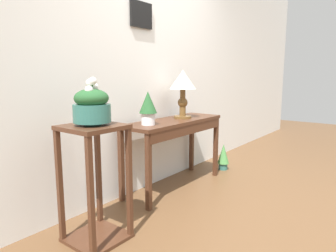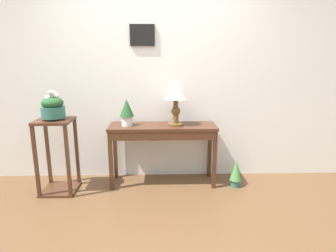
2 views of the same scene
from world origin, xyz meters
name	(u,v)px [view 1 (image 1 of 2)]	position (x,y,z in m)	size (l,w,h in m)	color
ground_plane	(288,223)	(0.00, 0.00, 0.00)	(12.00, 12.00, 0.01)	brown
back_wall_with_art	(147,58)	(0.00, 1.54, 1.40)	(9.00, 0.13, 2.80)	silver
console_table	(176,130)	(0.08, 1.22, 0.64)	(1.29, 0.41, 0.75)	#472819
table_lamp	(183,84)	(0.24, 1.25, 1.12)	(0.29, 0.29, 0.52)	brown
potted_plant_on_console	(148,106)	(-0.34, 1.24, 0.92)	(0.17, 0.17, 0.32)	silver
pedestal_stand_left	(95,184)	(-1.14, 1.05, 0.43)	(0.39, 0.39, 0.87)	#472819
planter_bowl_wide	(92,105)	(-1.14, 1.05, 1.01)	(0.26, 0.26, 0.33)	#2D665B
potted_plant_floor	(223,156)	(0.97, 1.11, 0.18)	(0.15, 0.15, 0.34)	#2D665B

